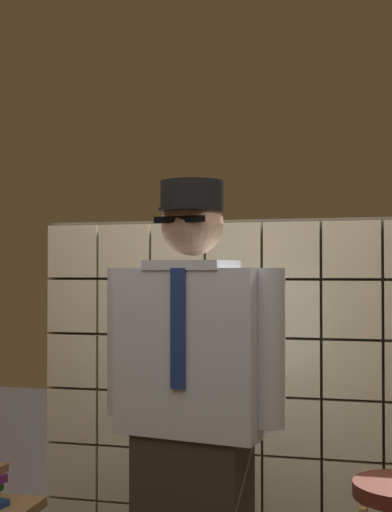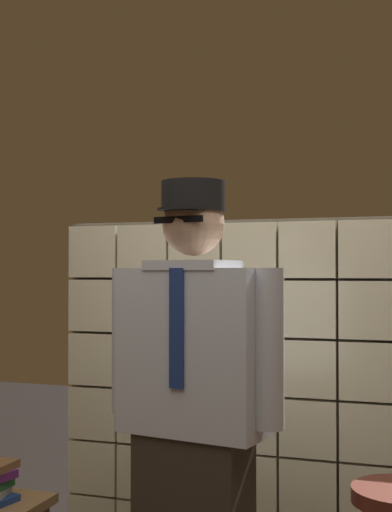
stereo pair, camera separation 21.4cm
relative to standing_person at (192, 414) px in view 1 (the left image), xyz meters
name	(u,v)px [view 1 (the left image)]	position (x,y,z in m)	size (l,w,h in m)	color
glass_block_wall	(235,394)	(-0.02, 0.94, -0.08)	(2.01, 0.10, 1.73)	beige
standing_person	(192,414)	(0.00, 0.00, 0.00)	(0.71, 0.35, 1.78)	#382D23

